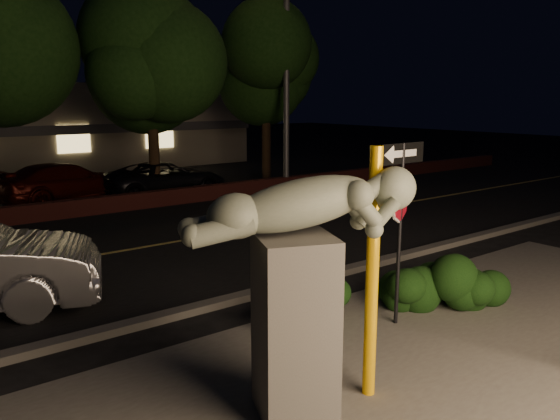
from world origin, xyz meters
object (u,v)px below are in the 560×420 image
(signpost, at_px, (401,198))
(streetlight, at_px, (280,6))
(parked_car_darkred, at_px, (66,182))
(sculpture, at_px, (300,269))
(parked_car_dark, at_px, (165,179))
(yellow_pole_left, at_px, (372,276))

(signpost, xyz_separation_m, streetlight, (5.89, 10.67, 4.50))
(parked_car_darkred, bearing_deg, sculpture, 160.76)
(sculpture, bearing_deg, parked_car_darkred, 104.82)
(signpost, height_order, parked_car_dark, signpost)
(yellow_pole_left, relative_size, streetlight, 0.26)
(signpost, relative_size, sculpture, 1.03)
(streetlight, xyz_separation_m, parked_car_darkred, (-6.87, 2.50, -5.78))
(parked_car_darkred, bearing_deg, signpost, 171.75)
(yellow_pole_left, xyz_separation_m, streetlight, (7.66, 11.82, 5.01))
(signpost, height_order, sculpture, signpost)
(signpost, height_order, streetlight, streetlight)
(sculpture, relative_size, streetlight, 0.24)
(parked_car_darkred, distance_m, parked_car_dark, 3.22)
(streetlight, bearing_deg, yellow_pole_left, -109.56)
(sculpture, bearing_deg, streetlight, 75.30)
(streetlight, distance_m, parked_car_darkred, 9.32)
(signpost, bearing_deg, parked_car_dark, 78.10)
(parked_car_darkred, relative_size, parked_car_dark, 1.04)
(yellow_pole_left, distance_m, signpost, 2.17)
(signpost, height_order, parked_car_darkred, signpost)
(yellow_pole_left, relative_size, signpost, 1.05)
(sculpture, bearing_deg, yellow_pole_left, 10.06)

